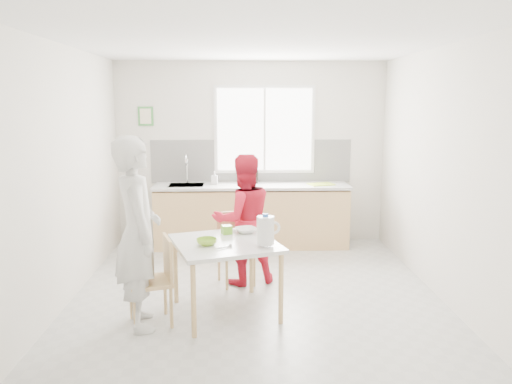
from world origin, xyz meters
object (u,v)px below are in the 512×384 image
dining_table (225,249)px  bowl_white (246,230)px  chair_far (234,244)px  wine_bottle_a (256,173)px  milk_jug (266,230)px  bowl_green (207,242)px  wine_bottle_b (252,173)px  chair_left (157,277)px  person_white (138,233)px  person_red (243,219)px

dining_table → bowl_white: size_ratio=5.57×
chair_far → wine_bottle_a: size_ratio=2.60×
milk_jug → bowl_green: bearing=156.2°
bowl_white → wine_bottle_b: (0.12, 2.23, 0.30)m
chair_left → wine_bottle_a: wine_bottle_a is taller
person_white → bowl_green: person_white is taller
bowl_white → wine_bottle_b: wine_bottle_b is taller
chair_far → bowl_green: chair_far is taller
dining_table → wine_bottle_b: bearing=82.7°
person_red → wine_bottle_b: 1.73m
person_white → milk_jug: person_white is taller
bowl_white → milk_jug: milk_jug is taller
chair_left → bowl_white: (0.86, 0.54, 0.31)m
person_white → wine_bottle_a: person_white is taller
wine_bottle_a → chair_far: bearing=-100.6°
person_white → milk_jug: 1.20m
chair_left → milk_jug: bearing=74.4°
person_white → milk_jug: size_ratio=6.12×
chair_left → bowl_white: 1.06m
person_red → chair_far: bearing=-27.6°
chair_far → wine_bottle_b: bearing=63.7°
milk_jug → person_white: bearing=166.5°
dining_table → chair_far: bearing=84.7°
dining_table → person_white: bearing=-162.0°
chair_left → person_white: person_white is taller
person_white → wine_bottle_b: bearing=-39.8°
dining_table → person_white: 0.88m
dining_table → chair_far: (0.08, 0.88, -0.21)m
person_red → wine_bottle_b: (0.14, 1.70, 0.31)m
chair_far → dining_table: bearing=-113.3°
milk_jug → wine_bottle_a: (-0.01, 2.66, 0.18)m
chair_far → milk_jug: 1.18m
milk_jug → bowl_white: bearing=92.6°
chair_left → bowl_green: chair_left is taller
bowl_green → milk_jug: bearing=-5.8°
bowl_green → milk_jug: (0.57, -0.06, 0.13)m
dining_table → milk_jug: (0.40, -0.17, 0.24)m
chair_left → bowl_white: size_ratio=3.86×
chair_far → bowl_white: chair_far is taller
chair_left → wine_bottle_b: bearing=142.5°
chair_far → wine_bottle_a: 1.76m
chair_far → wine_bottle_b: size_ratio=2.78×
dining_table → person_white: (-0.80, -0.26, 0.24)m
person_red → bowl_white: 0.53m
bowl_green → chair_left: bearing=-167.9°
chair_left → chair_far: bearing=128.1°
chair_far → milk_jug: size_ratio=2.81×
dining_table → bowl_green: size_ratio=6.12×
chair_far → person_white: 1.51m
person_red → bowl_green: size_ratio=7.66×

